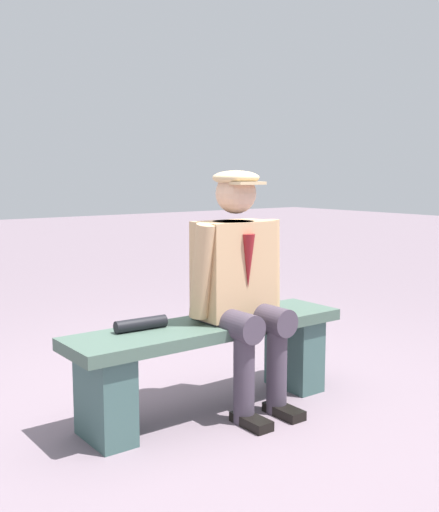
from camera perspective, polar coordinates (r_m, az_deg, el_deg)
The scene contains 4 objects.
ground_plane at distance 3.45m, azimuth -0.85°, elevation -14.06°, with size 30.00×30.00×0.00m, color slate.
bench at distance 3.35m, azimuth -0.86°, elevation -8.96°, with size 1.59×0.39×0.49m.
seated_man at distance 3.30m, azimuth 1.90°, elevation -2.08°, with size 0.57×0.54×1.29m.
rolled_magazine at distance 3.15m, azimuth -7.26°, elevation -6.24°, with size 0.06×0.06×0.28m, color black.
Camera 1 is at (1.89, 2.59, 1.27)m, focal length 43.36 mm.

